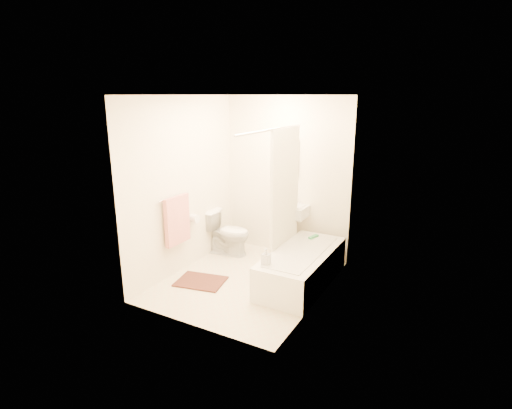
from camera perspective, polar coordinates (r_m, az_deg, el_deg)
The scene contains 17 objects.
floor at distance 5.43m, azimuth -1.30°, elevation -10.85°, with size 2.40×2.40×0.00m, color beige.
ceiling at distance 4.87m, azimuth -1.47°, elevation 15.39°, with size 2.40×2.40×0.00m, color white.
wall_back at distance 6.05m, azimuth 4.35°, elevation 3.92°, with size 2.00×0.02×2.40m, color beige.
wall_left at distance 5.57m, azimuth -10.32°, elevation 2.70°, with size 0.02×2.40×2.40m, color beige.
wall_right at distance 4.61m, azimuth 9.44°, elevation 0.08°, with size 0.02×2.40×2.40m, color beige.
mirror at distance 5.98m, azimuth 4.33°, elevation 6.71°, with size 0.40×0.03×0.55m, color white.
curtain_rod at distance 4.83m, azimuth 2.30°, elevation 10.63°, with size 0.03×0.03×1.70m, color silver.
shower_curtain at distance 5.31m, azimuth 4.15°, elevation 2.50°, with size 0.04×0.80×1.55m, color silver.
towel_bar at distance 5.38m, azimuth -11.60°, elevation 1.10°, with size 0.02×0.02×0.60m, color silver.
towel at distance 5.45m, azimuth -11.18°, elevation -2.20°, with size 0.06×0.45×0.66m, color #CC7266.
toilet_paper at distance 5.75m, azimuth -8.79°, elevation -1.99°, with size 0.12×0.12×0.11m, color white.
toilet at distance 6.20m, azimuth -4.01°, elevation -4.04°, with size 0.39×0.69×0.68m, color white.
sink at distance 6.05m, azimuth 5.09°, elevation -3.54°, with size 0.45×0.36×0.89m, color silver, non-canonical shape.
bathtub at distance 5.32m, azimuth 6.56°, elevation -8.92°, with size 0.69×1.57×0.44m, color white, non-canonical shape.
bath_mat at distance 5.44m, azimuth -7.90°, elevation -10.82°, with size 0.62×0.46×0.02m, color #492719.
soap_bottle at distance 4.78m, azimuth 1.45°, elevation -7.46°, with size 0.09×0.09×0.20m, color silver.
scrub_brush at distance 5.71m, azimuth 8.21°, elevation -4.62°, with size 0.05×0.18×0.04m, color #3BA35E.
Camera 1 is at (2.45, -4.20, 2.40)m, focal length 28.00 mm.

